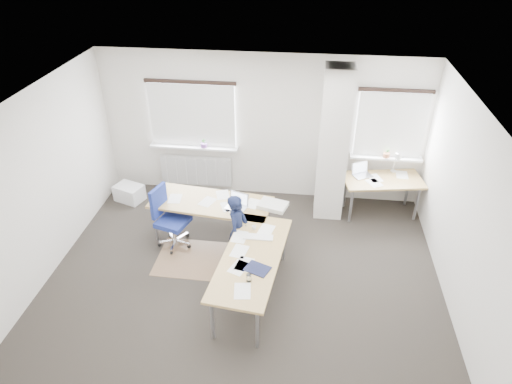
# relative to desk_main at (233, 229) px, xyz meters

# --- Properties ---
(ground) EXTENTS (6.00, 6.00, 0.00)m
(ground) POSITION_rel_desk_main_xyz_m (0.20, -0.29, -0.69)
(ground) COLOR #292621
(ground) RESTS_ON ground
(room_shell) EXTENTS (6.04, 5.04, 2.82)m
(room_shell) POSITION_rel_desk_main_xyz_m (0.38, 0.17, 1.05)
(room_shell) COLOR silver
(room_shell) RESTS_ON ground
(floor_mat) EXTENTS (1.16, 0.99, 0.01)m
(floor_mat) POSITION_rel_desk_main_xyz_m (-0.70, 0.02, -0.69)
(floor_mat) COLOR #7F6045
(floor_mat) RESTS_ON ground
(white_crate) EXTENTS (0.62, 0.52, 0.31)m
(white_crate) POSITION_rel_desk_main_xyz_m (-2.33, 1.61, -0.54)
(white_crate) COLOR white
(white_crate) RESTS_ON ground
(desk_main) EXTENTS (2.41, 2.86, 0.96)m
(desk_main) POSITION_rel_desk_main_xyz_m (0.00, 0.00, 0.00)
(desk_main) COLOR #A18145
(desk_main) RESTS_ON ground
(desk_side) EXTENTS (1.50, 0.93, 1.22)m
(desk_side) POSITION_rel_desk_main_xyz_m (2.44, 1.76, -0.01)
(desk_side) COLOR #A18145
(desk_side) RESTS_ON ground
(task_chair) EXTENTS (0.61, 0.59, 1.07)m
(task_chair) POSITION_rel_desk_main_xyz_m (-1.11, 0.37, -0.39)
(task_chair) COLOR navy
(task_chair) RESTS_ON ground
(person) EXTENTS (0.37, 0.50, 1.25)m
(person) POSITION_rel_desk_main_xyz_m (0.06, 0.05, -0.07)
(person) COLOR black
(person) RESTS_ON ground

